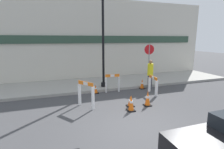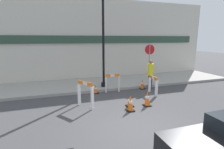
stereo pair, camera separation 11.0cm
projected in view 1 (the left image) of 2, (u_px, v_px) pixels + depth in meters
name	position (u px, v px, depth m)	size (l,w,h in m)	color
ground_plane	(146.00, 133.00, 5.36)	(60.00, 60.00, 0.00)	#424244
sidewalk_slab	(98.00, 84.00, 10.96)	(18.00, 3.11, 0.15)	#9E9B93
storefront_facade	(91.00, 40.00, 11.93)	(18.00, 0.22, 5.50)	beige
streetlamp_post	(103.00, 12.00, 9.24)	(0.44, 0.44, 6.50)	black
stop_sign	(149.00, 57.00, 10.65)	(0.59, 0.13, 2.36)	gray
barricade_0	(153.00, 84.00, 9.08)	(0.23, 0.90, 0.96)	white
barricade_1	(112.00, 83.00, 9.42)	(0.79, 0.21, 0.99)	white
barricade_2	(86.00, 94.00, 7.28)	(0.59, 0.78, 1.11)	white
traffic_cone_0	(142.00, 84.00, 10.10)	(0.30, 0.30, 0.58)	black
traffic_cone_1	(130.00, 101.00, 7.45)	(0.30, 0.30, 0.47)	black
traffic_cone_2	(96.00, 89.00, 9.23)	(0.30, 0.30, 0.47)	black
traffic_cone_3	(131.00, 103.00, 6.96)	(0.30, 0.30, 0.66)	black
traffic_cone_4	(148.00, 98.00, 7.50)	(0.30, 0.30, 0.68)	black
person_worker	(150.00, 73.00, 9.96)	(0.39, 0.39, 1.67)	#33333D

